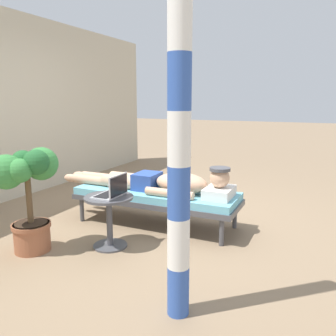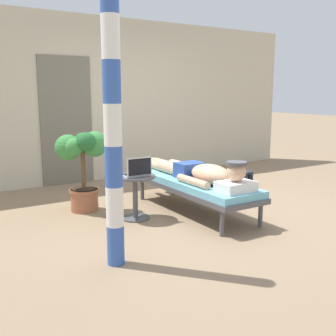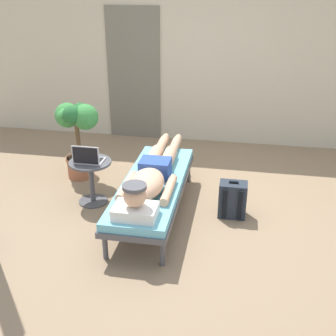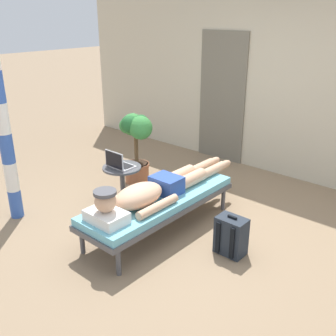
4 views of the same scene
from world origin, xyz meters
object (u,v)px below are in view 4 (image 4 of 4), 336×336
laptop (118,163)px  potted_plant (136,139)px  side_table (122,179)px  backpack (231,236)px  porch_post (2,119)px  lounge_chair (160,202)px  person_reclining (154,190)px

laptop → potted_plant: 0.80m
side_table → potted_plant: bearing=122.2°
laptop → backpack: (1.62, 0.04, -0.39)m
side_table → potted_plant: size_ratio=0.52×
backpack → porch_post: porch_post is taller
lounge_chair → side_table: bearing=169.5°
side_table → porch_post: size_ratio=0.22×
potted_plant → porch_post: porch_post is taller
side_table → potted_plant: 0.81m
potted_plant → porch_post: size_ratio=0.41×
person_reclining → potted_plant: potted_plant is taller
potted_plant → laptop: bearing=-59.7°
potted_plant → porch_post: bearing=-101.3°
person_reclining → side_table: person_reclining is taller
person_reclining → side_table: bearing=163.3°
laptop → side_table: bearing=90.0°
side_table → lounge_chair: bearing=-10.5°
backpack → porch_post: (-2.36, -1.04, 1.02)m
side_table → person_reclining: bearing=-16.7°
person_reclining → laptop: laptop is taller
person_reclining → side_table: size_ratio=4.15×
porch_post → backpack: bearing=23.9°
side_table → potted_plant: (-0.40, 0.64, 0.29)m
lounge_chair → person_reclining: (0.00, -0.09, 0.17)m
side_table → porch_post: porch_post is taller
laptop → backpack: size_ratio=0.73×
side_table → laptop: (0.00, -0.05, 0.23)m
laptop → porch_post: (-0.74, -1.00, 0.63)m
person_reclining → laptop: bearing=166.9°
porch_post → lounge_chair: bearing=31.4°
lounge_chair → backpack: (0.86, 0.13, -0.15)m
lounge_chair → backpack: backpack is taller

